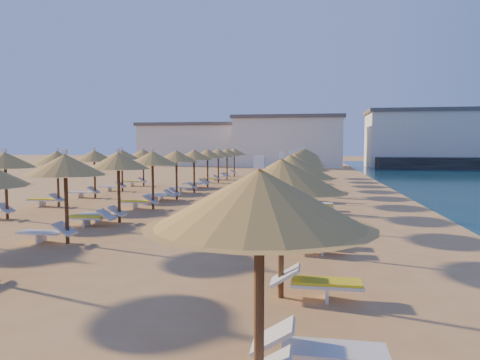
% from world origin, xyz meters
% --- Properties ---
extents(ground, '(220.00, 220.00, 0.00)m').
position_xyz_m(ground, '(0.00, 0.00, 0.00)').
color(ground, tan).
rests_on(ground, ground).
extents(hotel_blocks, '(49.70, 11.19, 8.10)m').
position_xyz_m(hotel_blocks, '(3.53, 46.69, 3.70)').
color(hotel_blocks, white).
rests_on(hotel_blocks, ground).
extents(parasol_row_east, '(2.59, 39.16, 2.92)m').
position_xyz_m(parasol_row_east, '(3.80, 5.76, 2.40)').
color(parasol_row_east, brown).
rests_on(parasol_row_east, ground).
extents(parasol_row_west, '(2.59, 39.16, 2.92)m').
position_xyz_m(parasol_row_west, '(-3.06, 5.76, 2.40)').
color(parasol_row_west, brown).
rests_on(parasol_row_west, ground).
extents(parasol_row_inland, '(2.59, 20.88, 2.92)m').
position_xyz_m(parasol_row_inland, '(-8.00, 3.93, 2.40)').
color(parasol_row_inland, brown).
rests_on(parasol_row_inland, ground).
extents(loungers, '(14.99, 38.02, 0.66)m').
position_xyz_m(loungers, '(-0.97, 5.44, 0.34)').
color(loungers, white).
rests_on(loungers, ground).
extents(beachgoer_b, '(1.05, 1.09, 1.77)m').
position_xyz_m(beachgoer_b, '(3.12, 6.70, 0.89)').
color(beachgoer_b, tan).
rests_on(beachgoer_b, ground).
extents(beachgoer_c, '(0.81, 1.07, 1.69)m').
position_xyz_m(beachgoer_c, '(4.29, 8.42, 0.84)').
color(beachgoer_c, tan).
rests_on(beachgoer_c, ground).
extents(beachgoer_a, '(0.51, 0.73, 1.92)m').
position_xyz_m(beachgoer_a, '(3.69, 2.52, 0.96)').
color(beachgoer_a, tan).
rests_on(beachgoer_a, ground).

